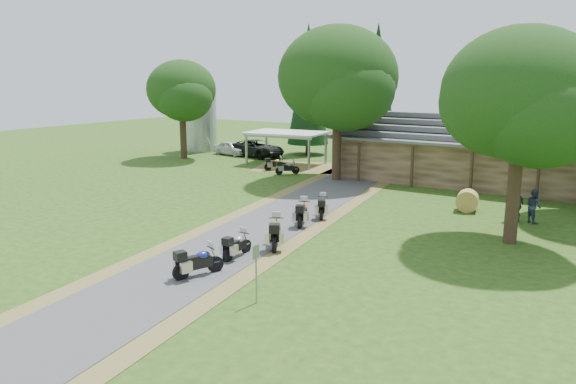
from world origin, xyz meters
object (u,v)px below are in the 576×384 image
Objects in this scene: motorcycle_row_a at (198,260)px; motorcycle_row_b at (237,244)px; carport at (286,148)px; car_dark_suv at (257,144)px; silo at (200,118)px; hay_bale at (467,201)px; car_white_sedan at (232,146)px; motorcycle_row_d at (302,212)px; motorcycle_row_e at (322,206)px; lodge at (489,149)px; motorcycle_carport_b at (287,167)px; motorcycle_row_c at (276,231)px; motorcycle_carport_a at (275,163)px.

motorcycle_row_a reaches higher than motorcycle_row_b.
motorcycle_row_b is at bearing -68.95° from carport.
motorcycle_row_a is at bearing -136.79° from car_dark_suv.
silo is 32.39m from hay_bale.
car_dark_suv is (2.78, 0.32, 0.34)m from car_white_sedan.
motorcycle_row_a is 1.09× the size of motorcycle_row_b.
motorcycle_row_d is 1.09× the size of motorcycle_row_e.
lodge reaches higher than motorcycle_row_e.
motorcycle_row_d is at bearing 1.07° from motorcycle_row_b.
hay_bale reaches higher than motorcycle_carport_b.
carport reaches higher than motorcycle_row_a.
car_white_sedan is at bearing -11.56° from silo.
car_white_sedan is at bearing 99.87° from motorcycle_carport_b.
motorcycle_row_a is 22.82m from motorcycle_carport_b.
motorcycle_row_b is at bearing 161.49° from motorcycle_row_d.
motorcycle_row_c is at bearing -131.12° from car_dark_suv.
car_dark_suv is at bearing 7.12° from motorcycle_row_c.
motorcycle_row_d is (-0.53, 8.67, 0.04)m from motorcycle_row_a.
motorcycle_carport_a is (-11.00, 22.03, -0.07)m from motorcycle_row_a.
silo is 30.68m from motorcycle_row_d.
carport is 3.56× the size of motorcycle_row_e.
lodge is 10.76× the size of motorcycle_row_d.
car_white_sedan is 2.99× the size of motorcycle_carport_b.
lodge reaches higher than carport.
motorcycle_row_c is at bearing -108.28° from motorcycle_carport_b.
hay_bale is (6.41, 7.51, -0.07)m from motorcycle_row_d.
lodge reaches higher than hay_bale.
motorcycle_row_c is at bearing 15.98° from motorcycle_row_a.
motorcycle_row_a is 24.62m from motorcycle_carport_a.
motorcycle_carport_b is at bearing -119.17° from car_dark_suv.
motorcycle_row_c is (0.41, 4.74, 0.08)m from motorcycle_row_a.
carport is 5.35× the size of hay_bale.
hay_bale is at bearing 0.98° from motorcycle_row_a.
carport is at bearing 12.40° from motorcycle_row_d.
motorcycle_carport_b is 1.41× the size of hay_bale.
carport reaches higher than motorcycle_row_d.
motorcycle_carport_b is (-8.73, 10.30, -0.04)m from motorcycle_row_e.
motorcycle_row_d is at bearing -103.73° from motorcycle_carport_b.
hay_bale is (25.35, -10.99, -0.25)m from car_white_sedan.
motorcycle_row_a is 0.95× the size of motorcycle_row_d.
car_dark_suv is at bearing 80.76° from motorcycle_carport_a.
motorcycle_row_b is 0.95× the size of motorcycle_row_e.
hay_bale is at bearing -74.44° from motorcycle_carport_a.
motorcycle_row_c is (0.54, 2.12, 0.14)m from motorcycle_row_b.
lodge is 17.88m from motorcycle_row_d.
lodge is at bearing -39.65° from motorcycle_row_d.
motorcycle_row_b is 0.87× the size of motorcycle_row_d.
motorcycle_row_a is (-4.79, -25.64, -1.81)m from lodge.
carport reaches higher than motorcycle_row_b.
motorcycle_row_a is 10.62m from motorcycle_row_e.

